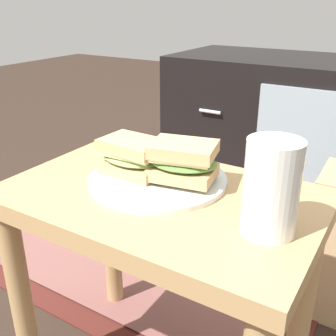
% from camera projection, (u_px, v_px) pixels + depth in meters
% --- Properties ---
extents(side_table, '(0.56, 0.36, 0.46)m').
position_uv_depth(side_table, '(161.00, 235.00, 0.75)').
color(side_table, tan).
rests_on(side_table, ground).
extents(tv_cabinet, '(0.96, 0.46, 0.58)m').
position_uv_depth(tv_cabinet, '(299.00, 138.00, 1.52)').
color(tv_cabinet, black).
rests_on(tv_cabinet, ground).
extents(area_rug, '(1.25, 0.72, 0.01)m').
position_uv_depth(area_rug, '(127.00, 246.00, 1.36)').
color(area_rug, '#4C1E19').
rests_on(area_rug, ground).
extents(plate, '(0.26, 0.26, 0.01)m').
position_uv_depth(plate, '(158.00, 179.00, 0.76)').
color(plate, silver).
rests_on(plate, side_table).
extents(sandwich_front, '(0.13, 0.09, 0.07)m').
position_uv_depth(sandwich_front, '(133.00, 156.00, 0.76)').
color(sandwich_front, tan).
rests_on(sandwich_front, plate).
extents(sandwich_back, '(0.14, 0.11, 0.07)m').
position_uv_depth(sandwich_back, '(183.00, 161.00, 0.72)').
color(sandwich_back, tan).
rests_on(sandwich_back, plate).
extents(beer_glass, '(0.08, 0.08, 0.14)m').
position_uv_depth(beer_glass, '(271.00, 189.00, 0.57)').
color(beer_glass, silver).
rests_on(beer_glass, side_table).
extents(coaster, '(0.08, 0.08, 0.01)m').
position_uv_depth(coaster, '(272.00, 190.00, 0.72)').
color(coaster, '#996B47').
rests_on(coaster, side_table).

